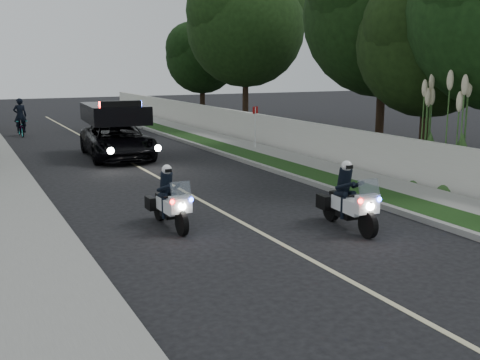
% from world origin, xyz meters
% --- Properties ---
extents(ground, '(120.00, 120.00, 0.00)m').
position_xyz_m(ground, '(0.00, 0.00, 0.00)').
color(ground, black).
rests_on(ground, ground).
extents(curb_right, '(0.20, 60.00, 0.15)m').
position_xyz_m(curb_right, '(4.10, 10.00, 0.07)').
color(curb_right, gray).
rests_on(curb_right, ground).
extents(grass_verge, '(1.20, 60.00, 0.16)m').
position_xyz_m(grass_verge, '(4.80, 10.00, 0.08)').
color(grass_verge, '#193814').
rests_on(grass_verge, ground).
extents(sidewalk_right, '(1.40, 60.00, 0.16)m').
position_xyz_m(sidewalk_right, '(6.10, 10.00, 0.08)').
color(sidewalk_right, gray).
rests_on(sidewalk_right, ground).
extents(property_wall, '(0.22, 60.00, 1.50)m').
position_xyz_m(property_wall, '(7.10, 10.00, 0.75)').
color(property_wall, beige).
rests_on(property_wall, ground).
extents(curb_left, '(0.20, 60.00, 0.15)m').
position_xyz_m(curb_left, '(-4.10, 10.00, 0.07)').
color(curb_left, gray).
rests_on(curb_left, ground).
extents(lane_marking, '(0.12, 50.00, 0.01)m').
position_xyz_m(lane_marking, '(0.00, 10.00, 0.00)').
color(lane_marking, '#BFB78C').
rests_on(lane_marking, ground).
extents(police_moto_left, '(0.67, 1.81, 1.53)m').
position_xyz_m(police_moto_left, '(-1.74, 2.56, 0.00)').
color(police_moto_left, silver).
rests_on(police_moto_left, ground).
extents(police_moto_right, '(0.82, 1.98, 1.65)m').
position_xyz_m(police_moto_right, '(2.04, 0.54, 0.00)').
color(police_moto_right, white).
rests_on(police_moto_right, ground).
extents(police_suv, '(2.86, 5.55, 2.62)m').
position_xyz_m(police_suv, '(-0.14, 13.54, 0.00)').
color(police_suv, black).
rests_on(police_suv, ground).
extents(bicycle, '(0.67, 1.71, 0.88)m').
position_xyz_m(bicycle, '(-2.97, 23.19, 0.00)').
color(bicycle, black).
rests_on(bicycle, ground).
extents(cyclist, '(0.69, 0.47, 1.88)m').
position_xyz_m(cyclist, '(-2.97, 23.19, 0.00)').
color(cyclist, black).
rests_on(cyclist, ground).
extents(sign_post, '(0.41, 0.41, 2.07)m').
position_xyz_m(sign_post, '(6.00, 12.74, 0.00)').
color(sign_post, red).
rests_on(sign_post, ground).
extents(pampas_mid, '(1.58, 1.58, 4.09)m').
position_xyz_m(pampas_mid, '(7.60, 2.32, 0.00)').
color(pampas_mid, '#BBA890').
rests_on(pampas_mid, ground).
extents(pampas_far, '(1.59, 1.59, 3.88)m').
position_xyz_m(pampas_far, '(7.60, 3.62, 0.00)').
color(pampas_far, '#C4B997').
rests_on(pampas_far, ground).
extents(tree_right_a, '(6.90, 6.90, 8.89)m').
position_xyz_m(tree_right_a, '(9.69, 6.06, 0.00)').
color(tree_right_a, '#1A3210').
rests_on(tree_right_a, ground).
extents(tree_right_c, '(8.73, 8.73, 11.46)m').
position_xyz_m(tree_right_c, '(10.38, 9.43, 0.00)').
color(tree_right_c, black).
rests_on(tree_right_c, ground).
extents(tree_right_d, '(7.74, 7.74, 11.67)m').
position_xyz_m(tree_right_d, '(9.71, 20.98, 0.00)').
color(tree_right_d, '#1B3913').
rests_on(tree_right_d, ground).
extents(tree_right_e, '(6.50, 6.50, 8.46)m').
position_xyz_m(tree_right_e, '(9.84, 28.01, 0.00)').
color(tree_right_e, black).
rests_on(tree_right_e, ground).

